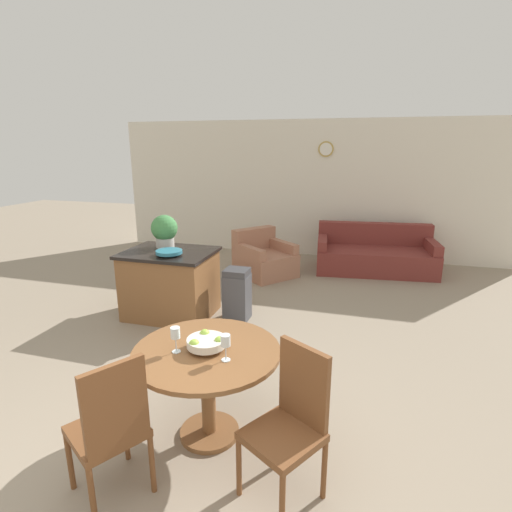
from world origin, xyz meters
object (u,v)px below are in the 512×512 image
(dining_chair_near_left, at_px, (111,425))
(trash_bin, at_px, (237,295))
(wine_glass_right, at_px, (226,342))
(couch, at_px, (375,255))
(kitchen_island, at_px, (171,283))
(potted_plant, at_px, (164,230))
(armchair, at_px, (264,260))
(teal_bowl, at_px, (169,252))
(dining_table, at_px, (207,369))
(fruit_bowl, at_px, (206,342))
(wine_glass_left, at_px, (175,334))
(dining_chair_near_right, at_px, (291,418))

(dining_chair_near_left, xyz_separation_m, trash_bin, (-0.14, 2.84, -0.21))
(wine_glass_right, height_order, couch, wine_glass_right)
(kitchen_island, relative_size, trash_bin, 1.67)
(potted_plant, relative_size, armchair, 0.36)
(teal_bowl, bearing_deg, dining_table, -55.37)
(dining_chair_near_left, bearing_deg, couch, 15.64)
(trash_bin, height_order, couch, couch)
(wine_glass_right, relative_size, trash_bin, 0.29)
(fruit_bowl, bearing_deg, dining_chair_near_left, -115.53)
(trash_bin, bearing_deg, wine_glass_right, -73.16)
(potted_plant, distance_m, couch, 3.89)
(wine_glass_left, height_order, armchair, wine_glass_left)
(trash_bin, bearing_deg, couch, 57.52)
(kitchen_island, height_order, armchair, kitchen_island)
(fruit_bowl, bearing_deg, wine_glass_right, -29.41)
(dining_chair_near_left, height_order, wine_glass_right, dining_chair_near_left)
(kitchen_island, distance_m, teal_bowl, 0.52)
(dining_chair_near_right, xyz_separation_m, armchair, (-1.34, 4.38, -0.28))
(potted_plant, bearing_deg, fruit_bowl, -55.43)
(dining_table, height_order, trash_bin, dining_table)
(dining_chair_near_left, bearing_deg, dining_table, 5.91)
(armchair, bearing_deg, kitchen_island, -160.70)
(wine_glass_left, relative_size, potted_plant, 0.45)
(fruit_bowl, distance_m, couch, 5.01)
(teal_bowl, height_order, potted_plant, potted_plant)
(dining_chair_near_right, bearing_deg, dining_chair_near_left, 50.91)
(dining_table, relative_size, armchair, 0.90)
(dining_chair_near_left, bearing_deg, trash_bin, 34.44)
(fruit_bowl, distance_m, armchair, 4.12)
(armchair, bearing_deg, trash_bin, -136.10)
(dining_table, bearing_deg, fruit_bowl, 115.22)
(dining_table, distance_m, wine_glass_left, 0.38)
(armchair, bearing_deg, teal_bowl, -156.71)
(wine_glass_left, xyz_separation_m, wine_glass_right, (0.39, -0.01, 0.00))
(wine_glass_left, bearing_deg, armchair, 96.03)
(kitchen_island, xyz_separation_m, teal_bowl, (0.10, -0.18, 0.48))
(fruit_bowl, xyz_separation_m, potted_plant, (-1.52, 2.21, 0.31))
(fruit_bowl, relative_size, couch, 0.14)
(wine_glass_left, xyz_separation_m, armchair, (-0.44, 4.14, -0.61))
(wine_glass_left, bearing_deg, dining_table, 26.21)
(dining_chair_near_left, relative_size, armchair, 0.82)
(dining_chair_near_right, xyz_separation_m, teal_bowl, (-1.98, 2.18, 0.37))
(wine_glass_right, bearing_deg, fruit_bowl, 150.59)
(dining_chair_near_right, height_order, teal_bowl, dining_chair_near_right)
(trash_bin, distance_m, armchair, 1.92)
(fruit_bowl, relative_size, kitchen_island, 0.25)
(kitchen_island, relative_size, potted_plant, 2.62)
(dining_chair_near_right, relative_size, trash_bin, 1.48)
(wine_glass_left, relative_size, teal_bowl, 0.60)
(dining_chair_near_right, xyz_separation_m, wine_glass_right, (-0.52, 0.23, 0.34))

